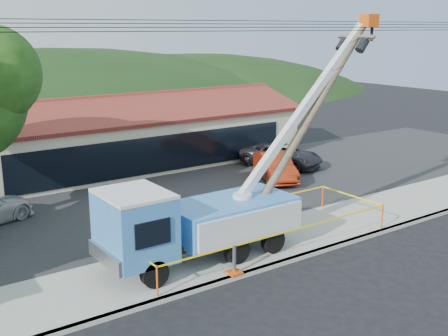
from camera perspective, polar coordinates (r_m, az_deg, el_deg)
name	(u,v)px	position (r m, az deg, el deg)	size (l,w,h in m)	color
ground	(288,296)	(19.40, 6.55, -12.82)	(120.00, 120.00, 0.00)	black
curb	(250,273)	(20.81, 2.64, -10.56)	(60.00, 0.25, 0.15)	#AEACA3
sidewalk	(220,256)	(22.21, -0.40, -8.90)	(60.00, 4.00, 0.15)	#AEACA3
parking_lot	(129,205)	(28.74, -9.59, -3.73)	(60.00, 12.00, 0.10)	#28282B
strip_mall	(130,136)	(36.96, -9.56, 3.20)	(22.50, 8.53, 4.67)	beige
hill_center	(47,102)	(71.69, -17.55, 6.45)	(89.60, 64.00, 32.00)	black
hill_east	(187,91)	(80.04, -3.73, 7.81)	(72.80, 52.00, 26.00)	black
utility_truck	(197,217)	(21.10, -2.74, -5.02)	(12.81, 4.20, 9.14)	black
leaning_pole	(309,119)	(23.63, 8.60, 4.91)	(7.31, 1.99, 9.10)	#4D4032
caution_tape	(257,224)	(23.03, 3.32, -5.73)	(11.28, 3.73, 1.08)	#E04C0C
car_red	(275,181)	(33.00, 5.18, -1.33)	(1.64, 4.69, 1.55)	#9C270F
car_dark	(281,168)	(36.09, 5.81, 0.00)	(2.45, 5.31, 1.48)	black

